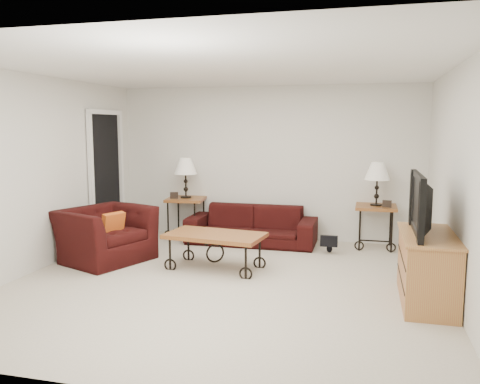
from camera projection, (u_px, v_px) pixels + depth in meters
The scene contains 20 objects.
ground at pixel (225, 283), 5.83m from camera, with size 5.00×5.00×0.00m, color beige.
wall_back at pixel (267, 163), 8.06m from camera, with size 5.00×0.02×2.50m, color silver.
wall_front at pixel (120, 216), 3.26m from camera, with size 5.00×0.02×2.50m, color silver.
wall_left at pixel (37, 173), 6.28m from camera, with size 0.02×5.00×2.50m, color silver.
wall_right at pixel (458, 185), 5.04m from camera, with size 0.02×5.00×2.50m, color silver.
ceiling at pixel (224, 67), 5.50m from camera, with size 5.00×5.00×0.00m, color white.
doorway at pixel (106, 178), 7.89m from camera, with size 0.08×0.94×2.04m, color black.
sofa at pixel (251, 225), 7.77m from camera, with size 2.02×0.79×0.59m, color black.
side_table_left at pixel (186, 217), 8.22m from camera, with size 0.61×0.61×0.67m, color brown.
side_table_right at pixel (375, 227), 7.47m from camera, with size 0.60×0.60×0.66m, color brown.
lamp_left at pixel (186, 178), 8.13m from camera, with size 0.38×0.38×0.67m, color black, non-canonical shape.
lamp_right at pixel (377, 184), 7.38m from camera, with size 0.37×0.37×0.66m, color black, non-canonical shape.
photo_frame_left at pixel (174, 195), 8.06m from camera, with size 0.13×0.02×0.11m, color black.
photo_frame_right at pixel (387, 204), 7.23m from camera, with size 0.13×0.02×0.11m, color black.
coffee_table at pixel (215, 251), 6.38m from camera, with size 1.25×0.68×0.47m, color brown.
armchair at pixel (105, 235), 6.76m from camera, with size 1.13×0.99×0.73m, color black.
throw_pillow at pixel (113, 225), 6.65m from camera, with size 0.33×0.09×0.33m, color #C24D18.
tv_stand at pixel (427, 268), 5.14m from camera, with size 0.51×1.22×0.73m, color #A67E3D.
television at pixel (428, 204), 5.06m from camera, with size 1.09×0.14×0.63m, color black.
backpack at pixel (330, 236), 7.20m from camera, with size 0.38×0.29×0.49m, color black.
Camera 1 is at (1.57, -5.41, 1.84)m, focal length 36.75 mm.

